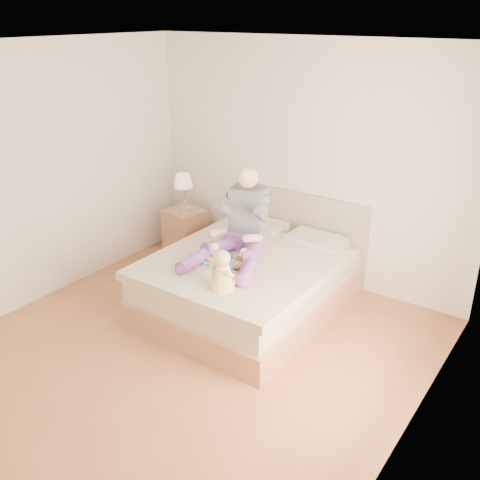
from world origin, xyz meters
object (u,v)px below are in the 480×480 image
Objects in this scene: nightstand at (185,231)px; tray at (225,260)px; adult at (241,228)px; bed at (253,279)px; baby at (223,273)px.

tray is (1.40, -1.00, 0.35)m from nightstand.
tray is at bearing -95.57° from adult.
nightstand is at bearing 156.47° from bed.
tray is at bearing -28.34° from nightstand.
adult is 0.82m from baby.
bed is 1.90× the size of adult.
adult is (1.37, -0.68, 0.59)m from nightstand.
baby is (1.70, -1.43, 0.48)m from nightstand.
baby is at bearing -77.89° from adult.
baby reaches higher than nightstand.
bed is at bearing -16.31° from nightstand.
adult is (-0.13, -0.03, 0.56)m from bed.
baby is at bearing -32.91° from nightstand.
baby is (0.29, -0.43, 0.12)m from tray.
adult is 1.93× the size of tray.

